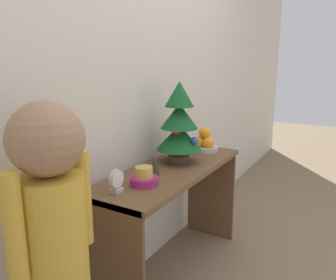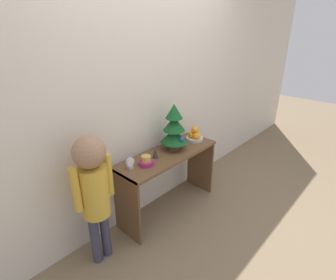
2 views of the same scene
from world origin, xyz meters
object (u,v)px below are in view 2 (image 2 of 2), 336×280
object	(u,v)px
mini_tree	(174,128)
fruit_bowl	(195,136)
desk_clock	(130,163)
figurine	(155,153)
child_figure	(93,185)
singing_bowl	(146,161)

from	to	relation	value
mini_tree	fruit_bowl	size ratio (longest dim) A/B	2.56
desk_clock	figurine	size ratio (longest dim) A/B	1.02
mini_tree	fruit_bowl	bearing A→B (deg)	-3.19
mini_tree	child_figure	size ratio (longest dim) A/B	0.42
singing_bowl	figurine	distance (m)	0.16
singing_bowl	desk_clock	size ratio (longest dim) A/B	1.25
mini_tree	singing_bowl	size ratio (longest dim) A/B	3.50
mini_tree	desk_clock	bearing A→B (deg)	178.42
mini_tree	figurine	bearing A→B (deg)	179.77
desk_clock	singing_bowl	bearing A→B (deg)	-19.41
mini_tree	figurine	distance (m)	0.33
fruit_bowl	child_figure	world-z (taller)	child_figure
fruit_bowl	desk_clock	world-z (taller)	fruit_bowl
fruit_bowl	child_figure	size ratio (longest dim) A/B	0.16
singing_bowl	child_figure	bearing A→B (deg)	-178.54
fruit_bowl	figurine	xyz separation A→B (m)	(-0.60, 0.02, -0.00)
mini_tree	child_figure	world-z (taller)	mini_tree
fruit_bowl	desk_clock	distance (m)	0.90
mini_tree	child_figure	bearing A→B (deg)	-177.11
figurine	child_figure	xyz separation A→B (m)	(-0.72, -0.05, 0.01)
mini_tree	figurine	xyz separation A→B (m)	(-0.27, 0.00, -0.18)
singing_bowl	child_figure	size ratio (longest dim) A/B	0.12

